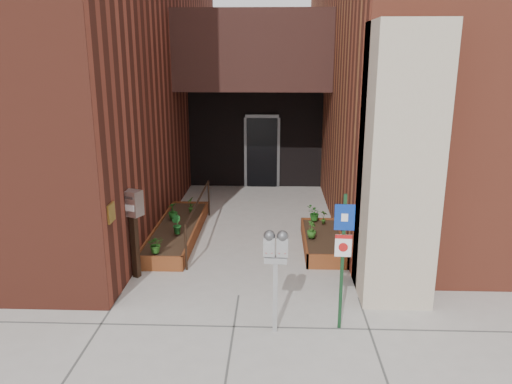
# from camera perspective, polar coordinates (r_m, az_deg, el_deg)

# --- Properties ---
(ground) EXTENTS (80.00, 80.00, 0.00)m
(ground) POSITION_cam_1_polar(r_m,az_deg,el_deg) (8.55, -2.00, -11.73)
(ground) COLOR #9E9991
(ground) RESTS_ON ground
(architecture) EXTENTS (20.00, 14.60, 10.00)m
(architecture) POSITION_cam_1_polar(r_m,az_deg,el_deg) (14.55, -0.90, 19.66)
(architecture) COLOR maroon
(architecture) RESTS_ON ground
(planter_left) EXTENTS (0.90, 3.60, 0.30)m
(planter_left) POSITION_cam_1_polar(r_m,az_deg,el_deg) (11.16, -8.99, -4.52)
(planter_left) COLOR brown
(planter_left) RESTS_ON ground
(planter_right) EXTENTS (0.80, 2.20, 0.30)m
(planter_right) POSITION_cam_1_polar(r_m,az_deg,el_deg) (10.54, 7.62, -5.68)
(planter_right) COLOR brown
(planter_right) RESTS_ON ground
(handrail) EXTENTS (0.04, 3.34, 0.90)m
(handrail) POSITION_cam_1_polar(r_m,az_deg,el_deg) (10.84, -6.58, -1.62)
(handrail) COLOR black
(handrail) RESTS_ON ground
(parking_meter) EXTENTS (0.35, 0.17, 1.56)m
(parking_meter) POSITION_cam_1_polar(r_m,az_deg,el_deg) (7.04, 2.26, -7.10)
(parking_meter) COLOR #ACADAF
(parking_meter) RESTS_ON ground
(sign_post) EXTENTS (0.28, 0.07, 2.06)m
(sign_post) POSITION_cam_1_polar(r_m,az_deg,el_deg) (7.19, 9.91, -6.36)
(sign_post) COLOR #14371C
(sign_post) RESTS_ON ground
(payment_dropbox) EXTENTS (0.39, 0.35, 1.63)m
(payment_dropbox) POSITION_cam_1_polar(r_m,az_deg,el_deg) (9.04, -13.87, -2.62)
(payment_dropbox) COLOR black
(payment_dropbox) RESTS_ON ground
(shrub_left_a) EXTENTS (0.36, 0.36, 0.33)m
(shrub_left_a) POSITION_cam_1_polar(r_m,az_deg,el_deg) (9.60, -11.38, -5.86)
(shrub_left_a) COLOR #245919
(shrub_left_a) RESTS_ON planter_left
(shrub_left_b) EXTENTS (0.30, 0.30, 0.39)m
(shrub_left_b) POSITION_cam_1_polar(r_m,az_deg,el_deg) (10.51, -9.09, -3.69)
(shrub_left_b) COLOR #17521C
(shrub_left_b) RESTS_ON planter_left
(shrub_left_c) EXTENTS (0.30, 0.30, 0.38)m
(shrub_left_c) POSITION_cam_1_polar(r_m,az_deg,el_deg) (11.46, -9.49, -2.13)
(shrub_left_c) COLOR #195217
(shrub_left_c) RESTS_ON planter_left
(shrub_left_d) EXTENTS (0.23, 0.23, 0.38)m
(shrub_left_d) POSITION_cam_1_polar(r_m,az_deg,el_deg) (11.88, -7.47, -1.41)
(shrub_left_d) COLOR #245518
(shrub_left_d) RESTS_ON planter_left
(shrub_right_a) EXTENTS (0.26, 0.26, 0.35)m
(shrub_right_a) POSITION_cam_1_polar(r_m,az_deg,el_deg) (10.23, 6.38, -4.27)
(shrub_right_a) COLOR #275C1A
(shrub_right_a) RESTS_ON planter_right
(shrub_right_b) EXTENTS (0.23, 0.23, 0.31)m
(shrub_right_b) POSITION_cam_1_polar(r_m,az_deg,el_deg) (11.10, 7.76, -2.84)
(shrub_right_b) COLOR #2A5C1A
(shrub_right_b) RESTS_ON planter_right
(shrub_right_c) EXTENTS (0.44, 0.44, 0.35)m
(shrub_right_c) POSITION_cam_1_polar(r_m,az_deg,el_deg) (11.26, 6.68, -2.42)
(shrub_right_c) COLOR #20621C
(shrub_right_c) RESTS_ON planter_right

